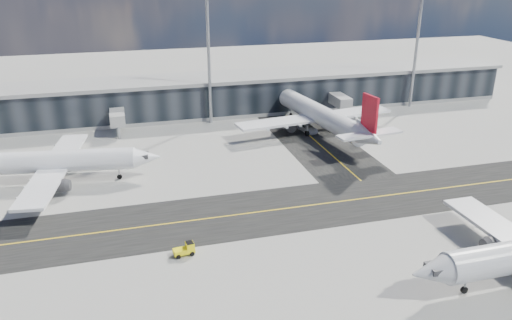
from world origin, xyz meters
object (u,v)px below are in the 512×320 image
Objects in this scene: airliner_af at (45,162)px; airliner_redtail at (320,115)px; baggage_tug at (186,249)px; service_van at (308,128)px.

airliner_af is 53.26m from airliner_redtail.
airliner_af is 13.36× the size of baggage_tug.
airliner_redtail is at bearing 132.16° from baggage_tug.
airliner_af is 51.94m from service_van.
service_van is (50.17, 13.14, -2.76)m from airliner_af.
airliner_af is 0.89× the size of airliner_redtail.
baggage_tug is 0.47× the size of service_van.
baggage_tug is at bearing 42.67° from airliner_af.
service_van is (31.39, 40.60, -0.01)m from baggage_tug.
airliner_af is at bearing -152.93° from baggage_tug.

